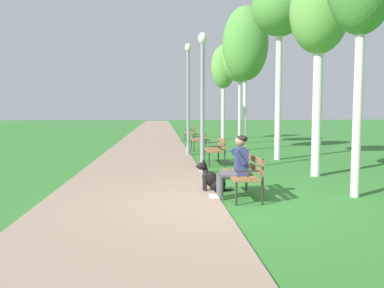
% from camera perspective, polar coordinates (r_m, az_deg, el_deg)
% --- Properties ---
extents(ground_plane, '(120.00, 120.00, 0.00)m').
position_cam_1_polar(ground_plane, '(7.62, 4.97, -8.36)').
color(ground_plane, '#33752D').
extents(paved_path, '(3.35, 60.00, 0.04)m').
position_cam_1_polar(paved_path, '(31.37, -5.42, 1.72)').
color(paved_path, gray).
rests_on(paved_path, ground).
extents(park_bench_near, '(0.55, 1.50, 0.85)m').
position_cam_1_polar(park_bench_near, '(8.11, 7.47, -3.89)').
color(park_bench_near, olive).
rests_on(park_bench_near, ground).
extents(park_bench_mid, '(0.55, 1.50, 0.85)m').
position_cam_1_polar(park_bench_mid, '(12.95, 3.38, -0.58)').
color(park_bench_mid, olive).
rests_on(park_bench_mid, ground).
extents(park_bench_far, '(0.55, 1.50, 0.85)m').
position_cam_1_polar(park_bench_far, '(17.38, 1.07, 0.82)').
color(park_bench_far, olive).
rests_on(park_bench_far, ground).
extents(park_bench_furthest, '(0.55, 1.50, 0.85)m').
position_cam_1_polar(park_bench_furthest, '(22.37, -0.14, 1.73)').
color(park_bench_furthest, olive).
rests_on(park_bench_furthest, ground).
extents(person_seated_on_near_bench, '(0.74, 0.49, 1.25)m').
position_cam_1_polar(person_seated_on_near_bench, '(7.94, 6.18, -2.85)').
color(person_seated_on_near_bench, '#4C4C51').
rests_on(person_seated_on_near_bench, ground).
extents(dog_black, '(0.83, 0.34, 0.71)m').
position_cam_1_polar(dog_black, '(8.60, 2.94, -5.07)').
color(dog_black, black).
rests_on(dog_black, ground).
extents(lamp_post_near, '(0.24, 0.24, 3.79)m').
position_cam_1_polar(lamp_post_near, '(10.97, 1.48, 6.04)').
color(lamp_post_near, gray).
rests_on(lamp_post_near, ground).
extents(lamp_post_mid, '(0.24, 0.24, 4.21)m').
position_cam_1_polar(lamp_post_mid, '(15.35, -0.56, 6.51)').
color(lamp_post_mid, gray).
rests_on(lamp_post_mid, ground).
extents(birch_tree_second, '(1.49, 1.54, 5.34)m').
position_cam_1_polar(birch_tree_second, '(11.25, 17.53, 17.03)').
color(birch_tree_second, silver).
rests_on(birch_tree_second, ground).
extents(birch_tree_third, '(1.91, 1.92, 6.27)m').
position_cam_1_polar(birch_tree_third, '(14.72, 12.29, 18.24)').
color(birch_tree_third, silver).
rests_on(birch_tree_third, ground).
extents(birch_tree_fourth, '(1.93, 1.76, 6.07)m').
position_cam_1_polar(birch_tree_fourth, '(17.65, 7.54, 13.80)').
color(birch_tree_fourth, silver).
rests_on(birch_tree_fourth, ground).
extents(birch_tree_fifth, '(1.80, 1.80, 5.19)m').
position_cam_1_polar(birch_tree_fifth, '(20.87, 6.81, 11.42)').
color(birch_tree_fifth, silver).
rests_on(birch_tree_fifth, ground).
extents(birch_tree_sixth, '(1.42, 1.23, 5.45)m').
position_cam_1_polar(birch_tree_sixth, '(23.77, 4.44, 10.61)').
color(birch_tree_sixth, silver).
rests_on(birch_tree_sixth, ground).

